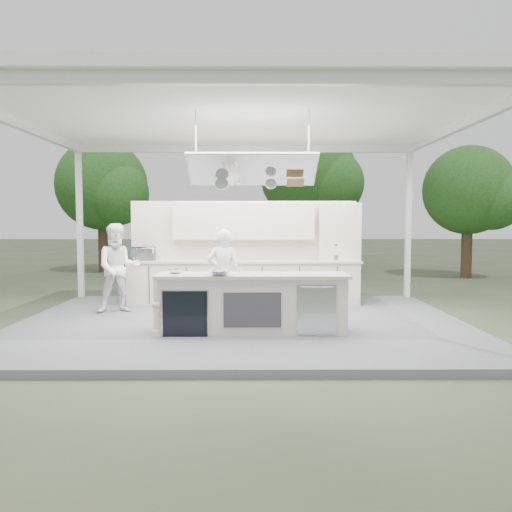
{
  "coord_description": "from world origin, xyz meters",
  "views": [
    {
      "loc": [
        0.22,
        -8.95,
        1.92
      ],
      "look_at": [
        0.27,
        0.4,
        1.27
      ],
      "focal_mm": 35.0,
      "sensor_mm": 36.0,
      "label": 1
    }
  ],
  "objects_px": {
    "head_chef": "(224,274)",
    "sous_chef": "(118,268)",
    "back_counter": "(244,282)",
    "demo_island": "(251,303)"
  },
  "relations": [
    {
      "from": "back_counter",
      "to": "head_chef",
      "type": "distance_m",
      "value": 1.83
    },
    {
      "from": "demo_island",
      "to": "back_counter",
      "type": "distance_m",
      "value": 2.82
    },
    {
      "from": "head_chef",
      "to": "sous_chef",
      "type": "bearing_deg",
      "value": -13.9
    },
    {
      "from": "back_counter",
      "to": "sous_chef",
      "type": "distance_m",
      "value": 2.69
    },
    {
      "from": "back_counter",
      "to": "head_chef",
      "type": "height_order",
      "value": "head_chef"
    },
    {
      "from": "demo_island",
      "to": "back_counter",
      "type": "bearing_deg",
      "value": 93.63
    },
    {
      "from": "demo_island",
      "to": "head_chef",
      "type": "distance_m",
      "value": 1.21
    },
    {
      "from": "demo_island",
      "to": "sous_chef",
      "type": "distance_m",
      "value": 3.2
    },
    {
      "from": "head_chef",
      "to": "sous_chef",
      "type": "distance_m",
      "value": 2.25
    },
    {
      "from": "head_chef",
      "to": "demo_island",
      "type": "bearing_deg",
      "value": 120.68
    }
  ]
}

